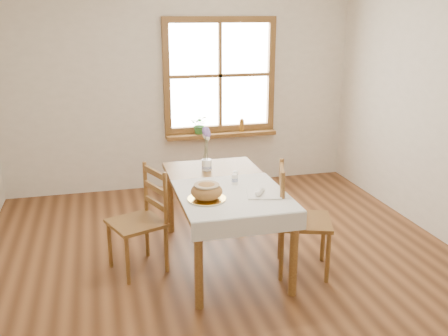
# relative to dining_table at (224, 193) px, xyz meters

# --- Properties ---
(ground) EXTENTS (5.00, 5.00, 0.00)m
(ground) POSITION_rel_dining_table_xyz_m (0.00, -0.30, -0.66)
(ground) COLOR brown
(ground) RESTS_ON ground
(room_walls) EXTENTS (4.60, 5.10, 2.65)m
(room_walls) POSITION_rel_dining_table_xyz_m (0.00, -0.30, 1.04)
(room_walls) COLOR white
(room_walls) RESTS_ON ground
(window) EXTENTS (1.46, 0.08, 1.46)m
(window) POSITION_rel_dining_table_xyz_m (0.50, 2.17, 0.79)
(window) COLOR olive
(window) RESTS_ON ground
(window_sill) EXTENTS (1.46, 0.20, 0.05)m
(window_sill) POSITION_rel_dining_table_xyz_m (0.50, 2.10, 0.03)
(window_sill) COLOR olive
(window_sill) RESTS_ON ground
(dining_table) EXTENTS (0.90, 1.60, 0.75)m
(dining_table) POSITION_rel_dining_table_xyz_m (0.00, 0.00, 0.00)
(dining_table) COLOR olive
(dining_table) RESTS_ON ground
(table_linen) EXTENTS (0.91, 0.99, 0.01)m
(table_linen) POSITION_rel_dining_table_xyz_m (0.00, -0.30, 0.09)
(table_linen) COLOR silver
(table_linen) RESTS_ON dining_table
(chair_left) EXTENTS (0.58, 0.57, 0.93)m
(chair_left) POSITION_rel_dining_table_xyz_m (-0.80, 0.00, -0.20)
(chair_left) COLOR olive
(chair_left) RESTS_ON ground
(chair_right) EXTENTS (0.61, 0.59, 0.98)m
(chair_right) POSITION_rel_dining_table_xyz_m (0.63, -0.38, -0.17)
(chair_right) COLOR olive
(chair_right) RESTS_ON ground
(bread_plate) EXTENTS (0.32, 0.32, 0.02)m
(bread_plate) POSITION_rel_dining_table_xyz_m (-0.24, -0.38, 0.10)
(bread_plate) COLOR white
(bread_plate) RESTS_ON table_linen
(bread_loaf) EXTENTS (0.26, 0.26, 0.14)m
(bread_loaf) POSITION_rel_dining_table_xyz_m (-0.24, -0.38, 0.18)
(bread_loaf) COLOR #AC733D
(bread_loaf) RESTS_ON bread_plate
(egg_napkin) EXTENTS (0.33, 0.30, 0.01)m
(egg_napkin) POSITION_rel_dining_table_xyz_m (0.25, -0.39, 0.10)
(egg_napkin) COLOR silver
(egg_napkin) RESTS_ON table_linen
(eggs) EXTENTS (0.25, 0.24, 0.05)m
(eggs) POSITION_rel_dining_table_xyz_m (0.25, -0.39, 0.13)
(eggs) COLOR white
(eggs) RESTS_ON egg_napkin
(salt_shaker) EXTENTS (0.07, 0.07, 0.10)m
(salt_shaker) POSITION_rel_dining_table_xyz_m (0.08, -0.06, 0.15)
(salt_shaker) COLOR white
(salt_shaker) RESTS_ON table_linen
(pepper_shaker) EXTENTS (0.05, 0.05, 0.08)m
(pepper_shaker) POSITION_rel_dining_table_xyz_m (0.13, 0.08, 0.14)
(pepper_shaker) COLOR white
(pepper_shaker) RESTS_ON table_linen
(flower_vase) EXTENTS (0.11, 0.11, 0.11)m
(flower_vase) POSITION_rel_dining_table_xyz_m (-0.07, 0.41, 0.14)
(flower_vase) COLOR white
(flower_vase) RESTS_ON dining_table
(lavender_bouquet) EXTENTS (0.17, 0.17, 0.32)m
(lavender_bouquet) POSITION_rel_dining_table_xyz_m (-0.07, 0.41, 0.35)
(lavender_bouquet) COLOR #795CA3
(lavender_bouquet) RESTS_ON flower_vase
(potted_plant) EXTENTS (0.28, 0.30, 0.19)m
(potted_plant) POSITION_rel_dining_table_xyz_m (0.21, 2.10, 0.14)
(potted_plant) COLOR #326D2B
(potted_plant) RESTS_ON window_sill
(amber_bottle) EXTENTS (0.08, 0.08, 0.17)m
(amber_bottle) POSITION_rel_dining_table_xyz_m (0.78, 2.10, 0.14)
(amber_bottle) COLOR #9A601C
(amber_bottle) RESTS_ON window_sill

